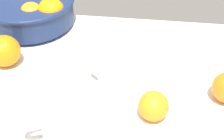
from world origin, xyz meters
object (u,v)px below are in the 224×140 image
object	(u,v)px
loose_orange_2	(5,51)
juice_pitcher	(70,112)
fruit_bowl	(30,10)
spoon	(99,62)
loose_orange_1	(153,106)

from	to	relation	value
loose_orange_2	juice_pitcher	bearing A→B (deg)	-44.08
fruit_bowl	loose_orange_2	distance (cm)	21.20
juice_pitcher	spoon	distance (cm)	26.40
loose_orange_1	spoon	size ratio (longest dim) A/B	0.43
spoon	fruit_bowl	bearing A→B (deg)	143.72
fruit_bowl	juice_pitcher	world-z (taller)	juice_pitcher
fruit_bowl	loose_orange_1	distance (cm)	53.11
fruit_bowl	loose_orange_2	xyz separation A→B (cm)	(0.07, -21.18, -0.91)
loose_orange_2	spoon	bearing A→B (deg)	7.85
loose_orange_1	loose_orange_2	bearing A→B (deg)	159.54
loose_orange_1	spoon	xyz separation A→B (cm)	(-14.91, 17.95, -2.93)
loose_orange_2	loose_orange_1	bearing A→B (deg)	-20.46
fruit_bowl	spoon	distance (cm)	30.50
loose_orange_2	spoon	world-z (taller)	loose_orange_2
fruit_bowl	spoon	xyz separation A→B (cm)	(24.30, -17.84, -4.63)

